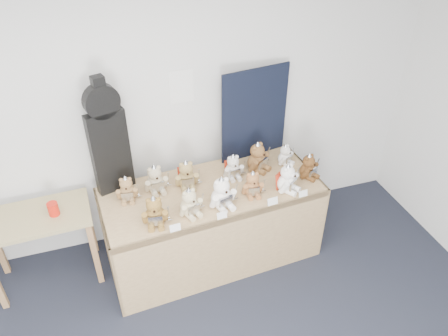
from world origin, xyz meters
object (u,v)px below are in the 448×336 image
object	(u,v)px
red_cup	(53,209)
teddy_front_end	(309,167)
guitar_case	(108,138)
teddy_front_far_right	(288,179)
teddy_back_far_left	(127,190)
teddy_back_end	(285,155)
teddy_back_left	(156,180)
teddy_back_centre_left	(187,175)
side_table	(38,227)
teddy_front_centre	(222,194)
teddy_front_left	(190,203)
teddy_back_centre_right	(233,167)
display_table	(215,210)
teddy_back_right	(258,158)
teddy_front_far_left	(155,212)
teddy_front_right	(253,185)

from	to	relation	value
red_cup	teddy_front_end	size ratio (longest dim) A/B	0.45
guitar_case	teddy_front_far_right	size ratio (longest dim) A/B	3.59
teddy_front_far_right	teddy_back_far_left	bearing A→B (deg)	131.92
teddy_back_end	teddy_back_far_left	world-z (taller)	teddy_back_far_left
guitar_case	teddy_back_end	world-z (taller)	guitar_case
teddy_back_left	teddy_back_centre_left	distance (m)	0.27
side_table	teddy_back_far_left	world-z (taller)	teddy_back_far_left
teddy_front_centre	teddy_front_far_right	xyz separation A→B (m)	(0.60, 0.03, -0.01)
teddy_front_left	teddy_back_centre_right	world-z (taller)	teddy_front_left
teddy_back_centre_left	teddy_back_centre_right	world-z (taller)	teddy_back_centre_left
display_table	guitar_case	bearing A→B (deg)	151.65
teddy_back_centre_left	teddy_back_right	bearing A→B (deg)	7.15
guitar_case	teddy_front_far_left	xyz separation A→B (m)	(0.24, -0.55, -0.39)
teddy_front_end	teddy_back_centre_left	xyz separation A→B (m)	(-1.07, 0.20, 0.01)
teddy_back_right	teddy_back_centre_right	bearing A→B (deg)	157.42
guitar_case	teddy_front_left	xyz separation A→B (m)	(0.53, -0.53, -0.40)
guitar_case	teddy_back_right	size ratio (longest dim) A/B	3.37
display_table	guitar_case	distance (m)	1.10
teddy_back_centre_left	teddy_back_end	world-z (taller)	teddy_back_centre_left
teddy_front_right	teddy_back_centre_right	bearing A→B (deg)	110.90
teddy_back_left	side_table	bearing A→B (deg)	169.96
side_table	teddy_back_right	size ratio (longest dim) A/B	2.93
teddy_front_left	teddy_back_left	xyz separation A→B (m)	(-0.20, 0.38, 0.00)
teddy_front_far_right	guitar_case	bearing A→B (deg)	125.46
side_table	teddy_back_centre_left	world-z (taller)	teddy_back_centre_left
teddy_back_centre_left	teddy_front_end	bearing A→B (deg)	-7.54
teddy_front_centre	teddy_back_right	bearing A→B (deg)	27.30
teddy_back_right	teddy_front_far_right	bearing A→B (deg)	-102.98
teddy_front_end	display_table	bearing A→B (deg)	151.29
teddy_front_far_left	teddy_back_far_left	bearing A→B (deg)	122.55
teddy_back_centre_right	teddy_back_right	world-z (taller)	teddy_back_right
teddy_front_left	teddy_back_end	size ratio (longest dim) A/B	1.23
side_table	teddy_front_far_right	world-z (taller)	teddy_front_far_right
teddy_front_far_left	teddy_back_right	bearing A→B (deg)	31.10
teddy_front_centre	teddy_back_end	world-z (taller)	teddy_front_centre
guitar_case	teddy_back_centre_left	bearing A→B (deg)	-32.16
red_cup	teddy_front_end	distance (m)	2.20
display_table	teddy_back_centre_left	xyz separation A→B (m)	(-0.19, 0.19, 0.28)
display_table	teddy_back_left	bearing A→B (deg)	151.59
side_table	teddy_back_far_left	bearing A→B (deg)	-9.21
guitar_case	red_cup	size ratio (longest dim) A/B	8.91
teddy_back_left	teddy_back_right	xyz separation A→B (m)	(0.94, 0.03, 0.01)
display_table	teddy_front_centre	distance (m)	0.33
side_table	teddy_front_right	world-z (taller)	teddy_front_right
guitar_case	display_table	bearing A→B (deg)	-40.88
side_table	teddy_back_centre_left	distance (m)	1.32
teddy_front_far_left	teddy_back_far_left	distance (m)	0.40
red_cup	teddy_front_end	bearing A→B (deg)	-6.36
red_cup	teddy_back_centre_right	xyz separation A→B (m)	(1.55, -0.04, 0.10)
teddy_front_centre	red_cup	bearing A→B (deg)	150.85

